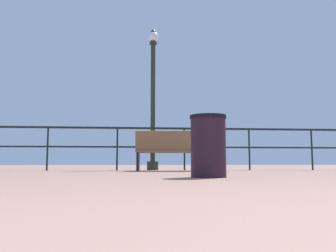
{
  "coord_description": "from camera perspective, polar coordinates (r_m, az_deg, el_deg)",
  "views": [
    {
      "loc": [
        -0.39,
        -0.46,
        0.18
      ],
      "look_at": [
        0.38,
        7.7,
        1.06
      ],
      "focal_mm": 37.12,
      "sensor_mm": 36.0,
      "label": 1
    }
  ],
  "objects": [
    {
      "name": "pier_railing",
      "position": [
        8.69,
        -2.78,
        -2.12
      ],
      "size": [
        18.49,
        0.05,
        1.07
      ],
      "color": "black",
      "rests_on": "ground_plane"
    },
    {
      "name": "trash_bin",
      "position": [
        4.48,
        6.63,
        -3.29
      ],
      "size": [
        0.47,
        0.47,
        0.79
      ],
      "color": "black",
      "rests_on": "ground_plane"
    },
    {
      "name": "bench_near_left",
      "position": [
        7.81,
        0.13,
        -3.85
      ],
      "size": [
        1.52,
        0.8,
        0.89
      ],
      "color": "brown",
      "rests_on": "ground_plane"
    },
    {
      "name": "lamppost_center",
      "position": [
        9.17,
        -2.49,
        4.97
      ],
      "size": [
        0.3,
        0.3,
        3.78
      ],
      "color": "#242D1F",
      "rests_on": "ground_plane"
    }
  ]
}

